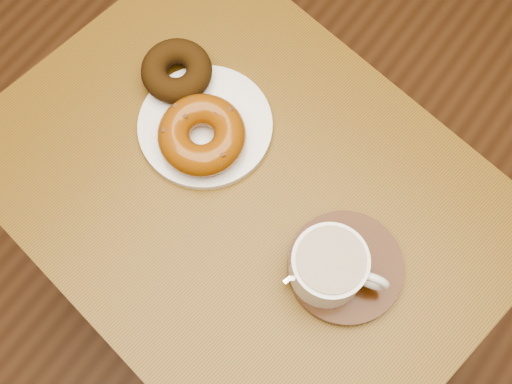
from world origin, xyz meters
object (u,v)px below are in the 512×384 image
Objects in this scene: cafe_table at (246,213)px; saucer at (345,267)px; donut_plate at (205,126)px; coffee_cup at (330,266)px.

saucer is at bearing 4.25° from cafe_table.
donut_plate is at bearing 169.28° from saucer.
saucer is 0.05m from coffee_cup.
donut_plate is 0.29m from coffee_cup.
donut_plate is at bearing 147.89° from coffee_cup.
cafe_table is 5.20× the size of saucer.
saucer is at bearing -10.72° from donut_plate.
coffee_cup is at bearing -15.79° from donut_plate.
coffee_cup is (0.27, -0.08, 0.05)m from donut_plate.
cafe_table is at bearing 152.04° from coffee_cup.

